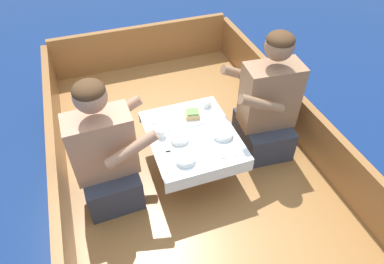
{
  "coord_description": "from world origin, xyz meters",
  "views": [
    {
      "loc": [
        -0.58,
        -1.67,
        2.29
      ],
      "look_at": [
        0.0,
        -0.02,
        0.67
      ],
      "focal_mm": 32.0,
      "sensor_mm": 36.0,
      "label": 1
    }
  ],
  "objects_px": {
    "person_starboard": "(267,108)",
    "coffee_cup_port": "(161,132)",
    "sandwich": "(192,114)",
    "coffee_cup_starboard": "(207,103)",
    "person_port": "(106,156)"
  },
  "relations": [
    {
      "from": "sandwich",
      "to": "coffee_cup_starboard",
      "type": "xyz_separation_m",
      "value": [
        0.15,
        0.09,
        -0.0
      ]
    },
    {
      "from": "person_port",
      "to": "person_starboard",
      "type": "distance_m",
      "value": 1.21
    },
    {
      "from": "coffee_cup_port",
      "to": "person_port",
      "type": "bearing_deg",
      "value": -166.94
    },
    {
      "from": "person_port",
      "to": "person_starboard",
      "type": "height_order",
      "value": "person_starboard"
    },
    {
      "from": "coffee_cup_port",
      "to": "coffee_cup_starboard",
      "type": "distance_m",
      "value": 0.47
    },
    {
      "from": "person_port",
      "to": "coffee_cup_port",
      "type": "xyz_separation_m",
      "value": [
        0.4,
        0.09,
        0.01
      ]
    },
    {
      "from": "person_starboard",
      "to": "sandwich",
      "type": "relative_size",
      "value": 8.28
    },
    {
      "from": "person_port",
      "to": "coffee_cup_port",
      "type": "distance_m",
      "value": 0.41
    },
    {
      "from": "coffee_cup_port",
      "to": "coffee_cup_starboard",
      "type": "height_order",
      "value": "coffee_cup_port"
    },
    {
      "from": "person_port",
      "to": "coffee_cup_starboard",
      "type": "distance_m",
      "value": 0.87
    },
    {
      "from": "person_starboard",
      "to": "coffee_cup_port",
      "type": "height_order",
      "value": "person_starboard"
    },
    {
      "from": "sandwich",
      "to": "person_starboard",
      "type": "bearing_deg",
      "value": -13.93
    },
    {
      "from": "person_port",
      "to": "sandwich",
      "type": "bearing_deg",
      "value": 15.58
    },
    {
      "from": "person_starboard",
      "to": "coffee_cup_starboard",
      "type": "distance_m",
      "value": 0.45
    },
    {
      "from": "person_starboard",
      "to": "sandwich",
      "type": "bearing_deg",
      "value": -8.94
    }
  ]
}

